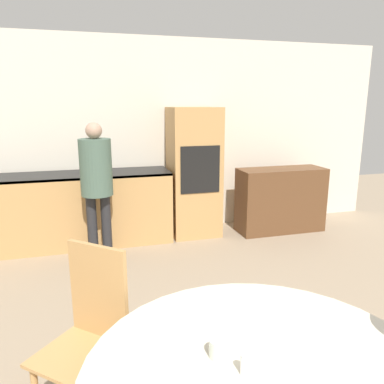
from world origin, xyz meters
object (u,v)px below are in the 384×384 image
object	(u,v)px
sideboard	(280,200)
person_standing	(96,177)
oven_unit	(194,172)
chair_far_left	(90,328)
cup	(219,348)

from	to	relation	value
sideboard	person_standing	size ratio (longest dim) A/B	0.77
sideboard	oven_unit	bearing A→B (deg)	169.86
chair_far_left	person_standing	bearing A→B (deg)	129.08
chair_far_left	sideboard	bearing A→B (deg)	87.52
person_standing	cup	size ratio (longest dim) A/B	18.84
oven_unit	sideboard	xyz separation A→B (m)	(1.20, -0.21, -0.41)
sideboard	chair_far_left	distance (m)	3.70
chair_far_left	cup	xyz separation A→B (m)	(0.52, -0.61, 0.20)
oven_unit	person_standing	size ratio (longest dim) A/B	1.10
sideboard	chair_far_left	size ratio (longest dim) A/B	1.19
oven_unit	cup	size ratio (longest dim) A/B	20.66
sideboard	person_standing	distance (m)	2.54
person_standing	sideboard	bearing A→B (deg)	7.13
oven_unit	cup	bearing A→B (deg)	-104.37
oven_unit	cup	xyz separation A→B (m)	(-0.88, -3.45, -0.09)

